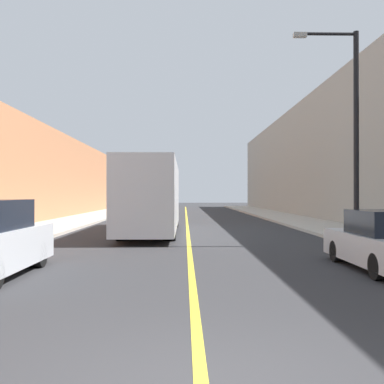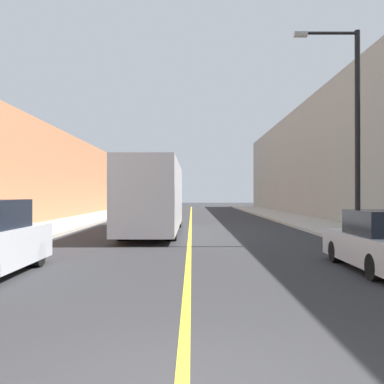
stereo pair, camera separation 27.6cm
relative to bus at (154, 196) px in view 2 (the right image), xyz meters
name	(u,v)px [view 2 (the right image)]	position (x,y,z in m)	size (l,w,h in m)	color
sidewalk_left	(86,219)	(-6.10, 11.56, -1.80)	(3.71, 72.00, 0.15)	#B2AA9E
sidewalk_right	(293,219)	(9.70, 11.56, -1.80)	(3.71, 72.00, 0.15)	#B2AA9E
building_row_left	(36,175)	(-9.95, 11.56, 1.53)	(4.00, 72.00, 6.82)	#B2724C
building_row_right	(343,155)	(13.56, 11.56, 3.11)	(4.00, 72.00, 9.98)	gray
road_center_line	(190,220)	(1.80, 11.56, -1.87)	(0.16, 72.00, 0.01)	gold
bus	(154,196)	(0.00, 0.00, 0.00)	(2.50, 12.45, 3.52)	silver
car_right_near	(383,244)	(6.83, -11.31, -1.18)	(1.82, 4.47, 1.55)	silver
street_lamp_right	(351,122)	(7.95, -5.90, 2.80)	(2.49, 0.24, 8.00)	black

